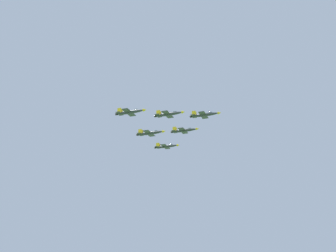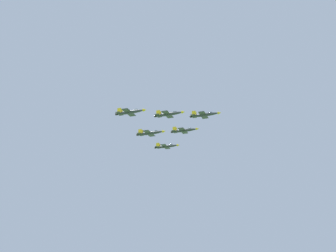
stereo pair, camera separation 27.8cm
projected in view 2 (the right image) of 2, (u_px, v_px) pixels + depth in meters
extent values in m
ellipsoid|color=#2D3338|center=(205.00, 115.00, 185.76)|extent=(12.79, 7.04, 1.71)
cone|color=gold|center=(219.00, 113.00, 183.52)|extent=(2.15, 2.03, 1.45)
ellipsoid|color=#334751|center=(210.00, 113.00, 185.11)|extent=(2.60, 2.11, 1.00)
cube|color=#2D3338|center=(203.00, 115.00, 185.93)|extent=(6.68, 9.89, 0.17)
cube|color=gold|center=(205.00, 118.00, 189.72)|extent=(2.76, 1.73, 0.20)
cube|color=gold|center=(201.00, 112.00, 182.18)|extent=(2.76, 1.73, 0.20)
cube|color=#2D3338|center=(194.00, 116.00, 187.45)|extent=(3.78, 5.01, 0.17)
cube|color=gold|center=(195.00, 114.00, 188.57)|extent=(1.82, 0.99, 2.47)
cube|color=gold|center=(194.00, 113.00, 187.06)|extent=(1.82, 0.99, 2.47)
cylinder|color=black|center=(191.00, 116.00, 187.89)|extent=(1.36, 1.48, 1.19)
ellipsoid|color=#2D3338|center=(184.00, 130.00, 200.25)|extent=(12.63, 7.08, 1.69)
cone|color=gold|center=(198.00, 129.00, 197.96)|extent=(2.14, 2.02, 1.44)
ellipsoid|color=#334751|center=(189.00, 129.00, 199.57)|extent=(2.58, 2.10, 0.99)
cube|color=#2D3338|center=(183.00, 131.00, 200.42)|extent=(6.69, 9.78, 0.17)
cube|color=gold|center=(185.00, 133.00, 204.15)|extent=(2.73, 1.74, 0.20)
cube|color=gold|center=(181.00, 128.00, 196.71)|extent=(2.73, 1.74, 0.20)
cube|color=#2D3338|center=(174.00, 132.00, 201.97)|extent=(3.78, 4.96, 0.17)
cube|color=gold|center=(175.00, 130.00, 203.07)|extent=(1.80, 1.00, 2.44)
cube|color=gold|center=(174.00, 129.00, 201.58)|extent=(1.80, 1.00, 2.44)
cylinder|color=black|center=(172.00, 132.00, 202.41)|extent=(1.35, 1.47, 1.18)
ellipsoid|color=#2D3338|center=(169.00, 114.00, 178.64)|extent=(12.37, 7.19, 1.67)
cone|color=gold|center=(183.00, 112.00, 176.27)|extent=(2.12, 2.00, 1.42)
ellipsoid|color=#334751|center=(175.00, 112.00, 177.92)|extent=(2.54, 2.10, 0.97)
cube|color=#2D3338|center=(168.00, 114.00, 178.82)|extent=(6.73, 9.62, 0.17)
cube|color=gold|center=(171.00, 117.00, 182.47)|extent=(2.68, 1.75, 0.20)
cube|color=gold|center=(164.00, 111.00, 175.19)|extent=(2.68, 1.75, 0.20)
cube|color=#2D3338|center=(158.00, 116.00, 180.42)|extent=(3.78, 4.89, 0.17)
cube|color=gold|center=(159.00, 114.00, 181.50)|extent=(1.76, 1.01, 2.41)
cube|color=gold|center=(158.00, 113.00, 180.04)|extent=(1.76, 1.01, 2.41)
cylinder|color=black|center=(155.00, 116.00, 180.89)|extent=(1.34, 1.45, 1.17)
ellipsoid|color=#2D3338|center=(167.00, 146.00, 214.22)|extent=(12.27, 6.94, 1.64)
cone|color=gold|center=(178.00, 145.00, 211.97)|extent=(2.08, 1.97, 1.40)
ellipsoid|color=#334751|center=(171.00, 145.00, 213.55)|extent=(2.51, 2.05, 0.96)
cube|color=#2D3338|center=(165.00, 147.00, 214.39)|extent=(6.54, 9.51, 0.16)
cube|color=gold|center=(168.00, 149.00, 218.02)|extent=(2.65, 1.70, 0.20)
cube|color=gold|center=(163.00, 144.00, 210.79)|extent=(2.65, 1.70, 0.20)
cube|color=#2D3338|center=(158.00, 147.00, 215.91)|extent=(3.69, 4.82, 0.16)
cube|color=gold|center=(159.00, 146.00, 216.98)|extent=(1.75, 0.98, 2.38)
cube|color=gold|center=(158.00, 145.00, 215.54)|extent=(1.75, 0.98, 2.38)
cylinder|color=black|center=(155.00, 148.00, 216.35)|extent=(1.32, 1.43, 1.15)
ellipsoid|color=#2D3338|center=(130.00, 112.00, 171.75)|extent=(12.44, 7.09, 1.67)
cone|color=gold|center=(145.00, 110.00, 169.44)|extent=(2.12, 2.00, 1.42)
ellipsoid|color=#334751|center=(136.00, 110.00, 171.06)|extent=(2.55, 2.09, 0.97)
cube|color=#2D3338|center=(129.00, 112.00, 171.92)|extent=(6.66, 9.65, 0.17)
cube|color=gold|center=(133.00, 116.00, 175.60)|extent=(2.69, 1.73, 0.20)
cube|color=gold|center=(125.00, 109.00, 168.27)|extent=(2.69, 1.73, 0.20)
cube|color=#2D3338|center=(119.00, 114.00, 173.49)|extent=(3.75, 4.89, 0.17)
cube|color=gold|center=(121.00, 112.00, 174.57)|extent=(1.77, 1.00, 2.41)
cube|color=gold|center=(119.00, 111.00, 173.10)|extent=(1.77, 1.00, 2.41)
cylinder|color=black|center=(117.00, 114.00, 173.94)|extent=(1.34, 1.45, 1.17)
ellipsoid|color=#2D3338|center=(150.00, 133.00, 192.60)|extent=(12.87, 7.44, 1.73)
cone|color=gold|center=(164.00, 131.00, 190.16)|extent=(2.20, 2.08, 1.47)
ellipsoid|color=#334751|center=(156.00, 131.00, 191.87)|extent=(2.64, 2.18, 1.01)
cube|color=#2D3338|center=(149.00, 133.00, 192.79)|extent=(6.97, 10.00, 0.17)
cube|color=gold|center=(152.00, 136.00, 196.60)|extent=(2.79, 1.82, 0.21)
cube|color=gold|center=(146.00, 131.00, 189.02)|extent=(2.79, 1.82, 0.21)
cube|color=#2D3338|center=(140.00, 134.00, 194.45)|extent=(3.92, 5.08, 0.17)
cube|color=gold|center=(141.00, 133.00, 195.57)|extent=(1.83, 1.05, 2.50)
cube|color=gold|center=(140.00, 131.00, 194.05)|extent=(1.83, 1.05, 2.50)
cylinder|color=black|center=(138.00, 135.00, 194.93)|extent=(1.39, 1.51, 1.21)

